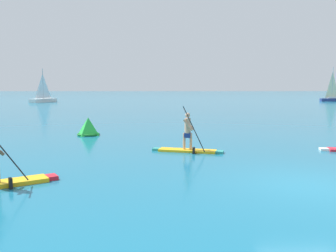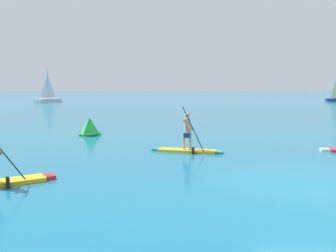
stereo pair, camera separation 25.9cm
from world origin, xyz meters
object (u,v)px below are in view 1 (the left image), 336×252
paddleboarder_mid_center (188,143)px  sailboat_right_horizon (332,96)px  race_marker_buoy (88,128)px  sailboat_left_horizon (43,98)px  paddleboarder_near_left (0,175)px

paddleboarder_mid_center → sailboat_right_horizon: bearing=74.6°
paddleboarder_mid_center → race_marker_buoy: (-5.39, 5.34, 0.08)m
paddleboarder_mid_center → sailboat_right_horizon: size_ratio=0.47×
paddleboarder_mid_center → sailboat_left_horizon: sailboat_left_horizon is taller
paddleboarder_near_left → paddleboarder_mid_center: 7.74m
paddleboarder_near_left → sailboat_right_horizon: 69.16m
paddleboarder_near_left → sailboat_left_horizon: (-17.12, 55.42, 0.43)m
paddleboarder_near_left → race_marker_buoy: bearing=55.9°
paddleboarder_near_left → sailboat_right_horizon: bearing=24.9°
sailboat_left_horizon → sailboat_right_horizon: size_ratio=0.99×
paddleboarder_near_left → sailboat_left_horizon: size_ratio=0.43×
race_marker_buoy → sailboat_left_horizon: bearing=111.2°
paddleboarder_mid_center → sailboat_right_horizon: (31.53, 53.02, 0.69)m
sailboat_right_horizon → race_marker_buoy: bearing=53.3°
sailboat_left_horizon → sailboat_right_horizon: 54.39m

